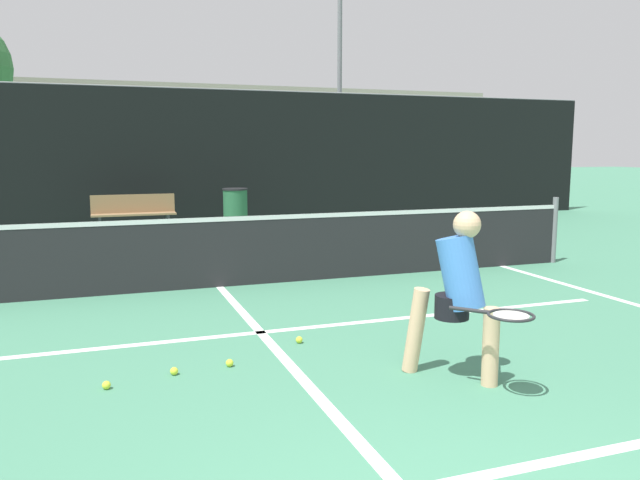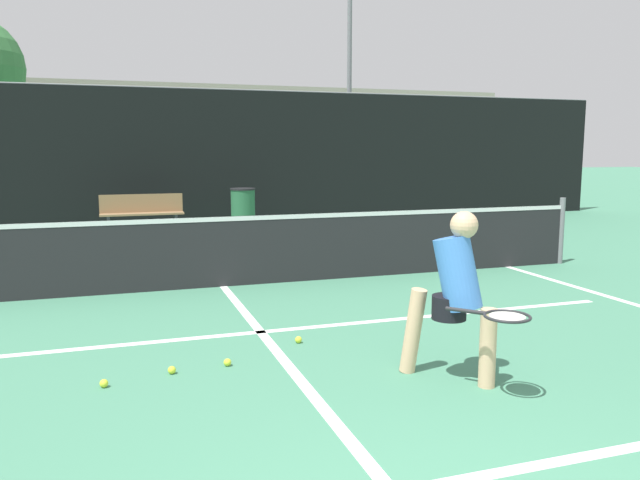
% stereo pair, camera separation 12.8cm
% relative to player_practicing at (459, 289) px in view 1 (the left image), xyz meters
% --- Properties ---
extents(court_service_line, '(8.25, 0.10, 0.01)m').
position_rel_player_practicing_xyz_m(court_service_line, '(-1.17, 1.79, -0.74)').
color(court_service_line, white).
rests_on(court_service_line, ground).
extents(court_center_mark, '(0.10, 5.40, 0.01)m').
position_rel_player_practicing_xyz_m(court_center_mark, '(-1.17, 1.34, -0.74)').
color(court_center_mark, white).
rests_on(court_center_mark, ground).
extents(court_sideline_right, '(0.10, 6.40, 0.01)m').
position_rel_player_practicing_xyz_m(court_sideline_right, '(3.34, 1.34, -0.74)').
color(court_sideline_right, white).
rests_on(court_sideline_right, ground).
extents(net, '(11.09, 0.09, 1.07)m').
position_rel_player_practicing_xyz_m(net, '(-1.17, 4.04, -0.23)').
color(net, slate).
rests_on(net, ground).
extents(fence_back, '(24.00, 0.06, 3.29)m').
position_rel_player_practicing_xyz_m(fence_back, '(-1.17, 11.11, 0.89)').
color(fence_back, black).
rests_on(fence_back, ground).
extents(player_practicing, '(0.73, 1.13, 1.38)m').
position_rel_player_practicing_xyz_m(player_practicing, '(0.00, 0.00, 0.00)').
color(player_practicing, '#DBAD84').
rests_on(player_practicing, ground).
extents(tennis_ball_scattered_2, '(0.07, 0.07, 0.07)m').
position_rel_player_practicing_xyz_m(tennis_ball_scattered_2, '(-1.66, 0.91, -0.71)').
color(tennis_ball_scattered_2, '#D1E033').
rests_on(tennis_ball_scattered_2, ground).
extents(tennis_ball_scattered_3, '(0.07, 0.07, 0.07)m').
position_rel_player_practicing_xyz_m(tennis_ball_scattered_3, '(-2.13, 0.87, -0.71)').
color(tennis_ball_scattered_3, '#D1E033').
rests_on(tennis_ball_scattered_3, ground).
extents(tennis_ball_scattered_5, '(0.07, 0.07, 0.07)m').
position_rel_player_practicing_xyz_m(tennis_ball_scattered_5, '(0.05, 0.87, -0.71)').
color(tennis_ball_scattered_5, '#D1E033').
rests_on(tennis_ball_scattered_5, ground).
extents(tennis_ball_scattered_6, '(0.07, 0.07, 0.07)m').
position_rel_player_practicing_xyz_m(tennis_ball_scattered_6, '(-0.90, 1.33, -0.71)').
color(tennis_ball_scattered_6, '#D1E033').
rests_on(tennis_ball_scattered_6, ground).
extents(tennis_ball_scattered_7, '(0.07, 0.07, 0.07)m').
position_rel_player_practicing_xyz_m(tennis_ball_scattered_7, '(-2.67, 0.73, -0.71)').
color(tennis_ball_scattered_7, '#D1E033').
rests_on(tennis_ball_scattered_7, ground).
extents(courtside_bench, '(1.77, 0.38, 0.86)m').
position_rel_player_practicing_xyz_m(courtside_bench, '(-1.94, 9.93, -0.27)').
color(courtside_bench, olive).
rests_on(courtside_bench, ground).
extents(trash_bin, '(0.58, 0.58, 0.96)m').
position_rel_player_practicing_xyz_m(trash_bin, '(0.30, 9.88, -0.26)').
color(trash_bin, '#28603D').
rests_on(trash_bin, ground).
extents(parked_car, '(1.89, 4.69, 1.46)m').
position_rel_player_practicing_xyz_m(parked_car, '(2.70, 13.49, -0.13)').
color(parked_car, navy).
rests_on(parked_car, ground).
extents(floodlight_mast, '(1.10, 0.24, 8.72)m').
position_rel_player_practicing_xyz_m(floodlight_mast, '(5.46, 16.55, 4.77)').
color(floodlight_mast, slate).
rests_on(floodlight_mast, ground).
extents(building_far, '(36.00, 2.40, 4.78)m').
position_rel_player_practicing_xyz_m(building_far, '(-1.17, 25.94, 1.64)').
color(building_far, gray).
rests_on(building_far, ground).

